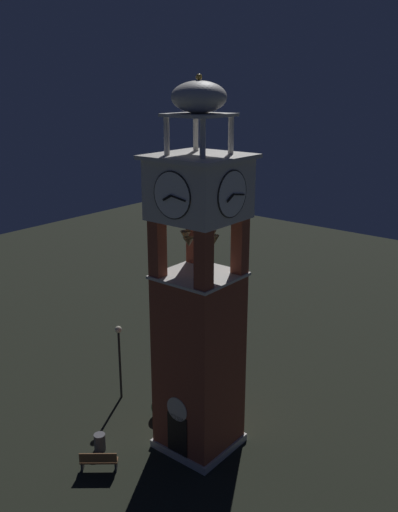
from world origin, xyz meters
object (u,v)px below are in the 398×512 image
Objects in this scene: lamp_post at (119,349)px; trash_bin at (100,442)px; clock_tower at (199,309)px; park_bench at (99,461)px.

lamp_post is 5.11× the size of trash_bin.
lamp_post is (-5.68, 0.50, -3.90)m from clock_tower.
clock_tower is 10.71× the size of park_bench.
clock_tower is 7.76m from trash_bin.
clock_tower reaches higher than park_bench.
park_bench is at bearing -52.82° from lamp_post.
trash_bin is (2.48, -3.67, -2.42)m from lamp_post.
park_bench is at bearing -42.96° from trash_bin.
lamp_post is 5.05m from trash_bin.
trash_bin is (-3.20, -3.18, -6.32)m from clock_tower.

